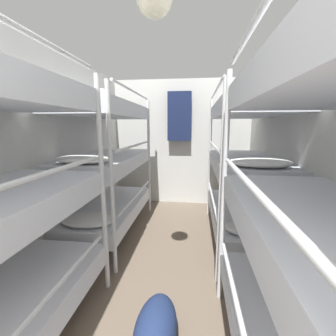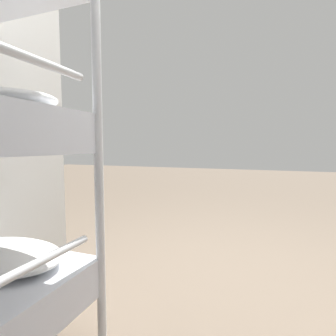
% 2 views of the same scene
% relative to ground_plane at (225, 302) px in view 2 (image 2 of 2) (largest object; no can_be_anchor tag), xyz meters
% --- Properties ---
extents(ground_plane, '(20.00, 20.00, 0.00)m').
position_rel_ground_plane_xyz_m(ground_plane, '(0.00, 0.00, 0.00)').
color(ground_plane, '#6B5B4C').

